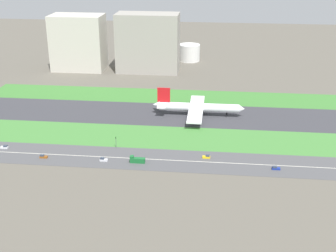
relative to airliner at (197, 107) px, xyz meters
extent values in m
plane|color=#5B564C|center=(-28.25, 0.00, -6.23)|extent=(800.00, 800.00, 0.00)
cube|color=#38383D|center=(-28.25, 0.00, -6.18)|extent=(280.00, 46.00, 0.10)
cube|color=#3D7A33|center=(-28.25, 41.00, -6.18)|extent=(280.00, 36.00, 0.10)
cube|color=#427F38|center=(-28.25, -41.00, -6.18)|extent=(280.00, 36.00, 0.10)
cube|color=#4C4C4F|center=(-28.25, -73.00, -6.18)|extent=(280.00, 28.00, 0.10)
cube|color=silver|center=(-28.25, -73.00, -6.13)|extent=(266.00, 0.50, 0.01)
cylinder|color=white|center=(1.68, 0.00, 0.07)|extent=(56.00, 6.00, 6.00)
cone|color=white|center=(31.68, 0.00, 0.07)|extent=(4.00, 5.70, 5.70)
cone|color=white|center=(-28.82, 0.00, 0.87)|extent=(5.00, 5.40, 5.40)
cube|color=red|center=(-23.32, 0.00, 8.07)|extent=(9.00, 0.80, 11.00)
cube|color=white|center=(-24.32, 0.00, 1.07)|extent=(6.00, 16.00, 0.60)
cube|color=white|center=(-0.32, 15.00, -1.13)|extent=(10.00, 26.00, 1.00)
cylinder|color=gray|center=(0.68, 9.00, -3.33)|extent=(5.00, 3.20, 3.20)
cube|color=white|center=(-0.32, -15.00, -1.13)|extent=(10.00, 26.00, 1.00)
cylinder|color=gray|center=(0.68, -9.00, -3.33)|extent=(5.00, 3.20, 3.20)
cylinder|color=black|center=(21.28, 0.00, -4.53)|extent=(1.00, 1.00, 3.20)
cylinder|color=black|center=(-2.32, 3.50, -4.53)|extent=(1.00, 1.00, 3.20)
cylinder|color=black|center=(-2.32, -3.50, -4.53)|extent=(1.00, 1.00, 3.20)
cube|color=#19662D|center=(-28.85, -78.00, -4.73)|extent=(8.40, 2.50, 2.80)
cube|color=#19662D|center=(-32.05, -78.00, -2.73)|extent=(2.00, 2.30, 1.20)
cube|color=navy|center=(47.38, -78.00, -5.58)|extent=(4.40, 1.80, 1.10)
cube|color=#333D4C|center=(46.58, -78.00, -4.58)|extent=(2.20, 1.66, 0.90)
cube|color=yellow|center=(9.23, -68.00, -5.58)|extent=(4.40, 1.80, 1.10)
cube|color=#333D4C|center=(10.03, -68.00, -4.58)|extent=(2.20, 1.66, 0.90)
cube|color=brown|center=(-83.30, -78.00, -5.58)|extent=(4.40, 1.80, 1.10)
cube|color=#333D4C|center=(-84.10, -78.00, -4.58)|extent=(2.20, 1.66, 0.90)
cube|color=silver|center=(-111.44, -68.00, -5.58)|extent=(4.40, 1.80, 1.10)
cube|color=#333D4C|center=(-110.64, -68.00, -4.58)|extent=(2.20, 1.66, 0.90)
cube|color=silver|center=(-48.17, -78.00, -5.58)|extent=(4.40, 1.80, 1.10)
cube|color=#333D4C|center=(-48.97, -78.00, -4.58)|extent=(2.20, 1.66, 0.90)
cylinder|color=#4C4C51|center=(-44.96, -60.00, -3.13)|extent=(0.24, 0.24, 6.00)
cube|color=black|center=(-44.96, -60.00, 0.47)|extent=(0.36, 0.36, 1.20)
sphere|color=#19D826|center=(-44.96, -60.20, 0.77)|extent=(0.24, 0.24, 0.24)
cube|color=beige|center=(-118.25, 114.00, 19.60)|extent=(48.95, 29.45, 51.66)
cube|color=#9E998E|center=(-51.75, 114.00, 20.81)|extent=(57.55, 27.66, 54.08)
cylinder|color=silver|center=(-40.02, 159.00, 0.99)|extent=(17.85, 17.85, 14.45)
cylinder|color=silver|center=(-15.71, 159.00, 2.21)|extent=(21.40, 21.40, 16.89)
camera|label=1|loc=(13.35, -304.64, 109.42)|focal=49.01mm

